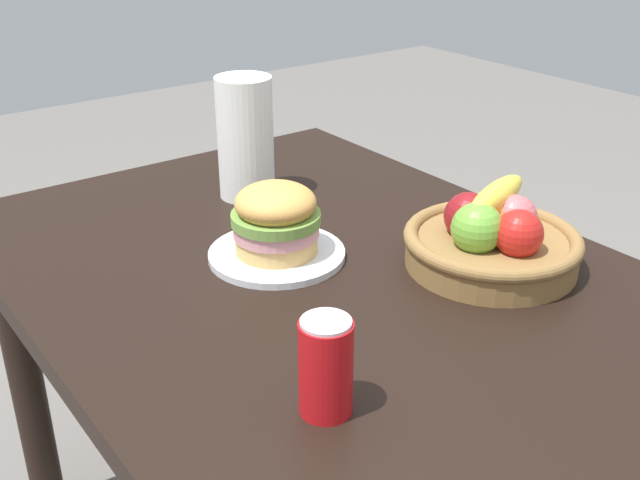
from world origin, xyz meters
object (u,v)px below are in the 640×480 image
(sandwich, at_px, (276,219))
(soda_can, at_px, (326,367))
(plate, at_px, (277,254))
(fruit_basket, at_px, (492,238))
(paper_towel_roll, at_px, (245,138))

(sandwich, bearing_deg, soda_can, -25.42)
(plate, bearing_deg, fruit_basket, 48.91)
(fruit_basket, distance_m, paper_towel_roll, 0.53)
(fruit_basket, relative_size, paper_towel_roll, 1.21)
(soda_can, xyz_separation_m, paper_towel_roll, (-0.64, 0.29, 0.06))
(sandwich, distance_m, soda_can, 0.42)
(soda_can, bearing_deg, fruit_basket, 107.84)
(sandwich, xyz_separation_m, soda_can, (0.38, -0.18, -0.01))
(sandwich, height_order, soda_can, sandwich)
(plate, distance_m, sandwich, 0.07)
(plate, bearing_deg, soda_can, -25.42)
(sandwich, height_order, paper_towel_roll, paper_towel_roll)
(fruit_basket, bearing_deg, sandwich, -131.09)
(sandwich, xyz_separation_m, fruit_basket, (0.23, 0.27, -0.02))
(plate, height_order, sandwich, sandwich)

